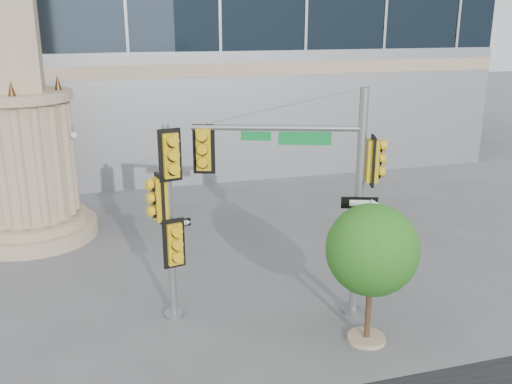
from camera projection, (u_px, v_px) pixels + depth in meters
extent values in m
plane|color=#545456|center=(274.00, 344.00, 13.50)|extent=(120.00, 120.00, 0.00)
cylinder|color=tan|center=(33.00, 230.00, 20.09)|extent=(4.40, 4.40, 0.50)
cylinder|color=tan|center=(32.00, 219.00, 19.97)|extent=(3.80, 3.80, 0.30)
cylinder|color=tan|center=(25.00, 159.00, 19.35)|extent=(3.00, 3.00, 4.00)
cylinder|color=tan|center=(17.00, 96.00, 18.72)|extent=(3.50, 3.50, 0.30)
cone|color=#472D14|center=(58.00, 82.00, 18.95)|extent=(0.24, 0.24, 0.50)
cylinder|color=slate|center=(353.00, 311.00, 14.91)|extent=(0.55, 0.55, 0.12)
cylinder|color=slate|center=(358.00, 207.00, 14.07)|extent=(0.21, 0.21, 5.86)
cylinder|color=slate|center=(276.00, 128.00, 13.60)|extent=(3.92, 1.46, 0.14)
cube|color=#0E7A33|center=(305.00, 138.00, 13.62)|extent=(1.21, 0.45, 0.31)
cube|color=gold|center=(204.00, 149.00, 13.84)|extent=(0.60, 0.43, 1.22)
cube|color=gold|center=(372.00, 161.00, 13.72)|extent=(0.43, 0.60, 1.22)
cube|color=black|center=(359.00, 203.00, 13.90)|extent=(0.86, 0.32, 0.29)
cube|color=maroon|center=(358.00, 229.00, 14.10)|extent=(0.30, 0.13, 0.45)
cylinder|color=slate|center=(174.00, 314.00, 14.73)|extent=(0.48, 0.48, 0.12)
cylinder|color=slate|center=(170.00, 225.00, 14.01)|extent=(0.18, 0.18, 5.03)
cube|color=gold|center=(170.00, 155.00, 13.30)|extent=(0.60, 0.39, 1.26)
cube|color=gold|center=(160.00, 199.00, 13.71)|extent=(0.39, 0.60, 1.26)
cube|color=gold|center=(174.00, 243.00, 13.94)|extent=(0.60, 0.39, 1.26)
cube|color=black|center=(179.00, 223.00, 13.98)|extent=(0.62, 0.16, 0.20)
cylinder|color=tan|center=(366.00, 338.00, 13.65)|extent=(0.91, 0.91, 0.10)
cylinder|color=#382314|center=(369.00, 306.00, 13.39)|extent=(0.14, 0.14, 1.83)
sphere|color=#236116|center=(372.00, 250.00, 12.98)|extent=(2.13, 2.13, 2.13)
sphere|color=#236116|center=(384.00, 256.00, 13.42)|extent=(1.32, 1.32, 1.32)
sphere|color=#236116|center=(362.00, 266.00, 12.73)|extent=(1.12, 1.12, 1.12)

